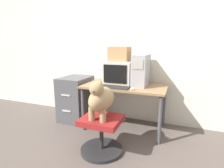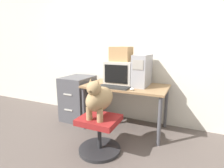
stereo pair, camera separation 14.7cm
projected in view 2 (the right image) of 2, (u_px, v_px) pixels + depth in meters
name	position (u px, v px, depth m)	size (l,w,h in m)	color
ground_plane	(117.00, 138.00, 2.56)	(12.00, 12.00, 0.00)	#564C47
wall_back	(135.00, 47.00, 2.98)	(8.00, 0.05, 2.60)	silver
desk	(126.00, 91.00, 2.75)	(1.28, 0.72, 0.72)	olive
crt_monitor	(121.00, 72.00, 2.86)	(0.45, 0.44, 0.36)	#B7B2A8
pc_tower	(142.00, 70.00, 2.66)	(0.21, 0.49, 0.47)	#99999E
keyboard	(113.00, 87.00, 2.55)	(0.47, 0.18, 0.03)	#2D2D2D
computer_mouse	(132.00, 89.00, 2.41)	(0.06, 0.05, 0.04)	silver
office_chair	(99.00, 133.00, 2.20)	(0.54, 0.54, 0.46)	#262628
dog	(99.00, 98.00, 2.10)	(0.26, 0.50, 0.50)	#9E7F56
filing_cabinet	(78.00, 98.00, 3.20)	(0.47, 0.59, 0.78)	#4C4C51
cardboard_box	(121.00, 54.00, 2.80)	(0.32, 0.29, 0.23)	#A87F51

